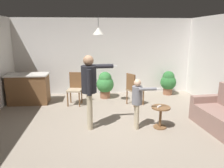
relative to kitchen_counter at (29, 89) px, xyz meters
The scene contains 12 objects.
ground 3.32m from the kitchen_counter, 41.76° to the right, with size 7.68×7.68×0.00m, color gray.
wall_back 2.79m from the kitchen_counter, 22.46° to the left, with size 6.40×0.10×2.70m, color silver.
kitchen_counter is the anchor object (origin of this frame).
side_table_by_couch 4.19m from the kitchen_counter, 30.54° to the right, with size 0.44×0.44×0.52m.
person_adult 2.84m from the kitchen_counter, 45.26° to the right, with size 0.84×0.53×1.73m.
person_child 3.71m from the kitchen_counter, 34.59° to the right, with size 0.61×0.34×1.19m.
dining_chair_by_counter 1.48m from the kitchen_counter, ahead, with size 0.48×0.48×1.00m.
dining_chair_near_wall 3.30m from the kitchen_counter, ahead, with size 0.57×0.57×1.00m.
potted_plant_corner 4.77m from the kitchen_counter, ahead, with size 0.56×0.56×0.86m.
potted_plant_by_wall 2.47m from the kitchen_counter, ahead, with size 0.59×0.59×0.91m.
spare_remote_on_table 4.15m from the kitchen_counter, 31.11° to the right, with size 0.04×0.13×0.04m, color white.
ceiling_light_pendant 2.89m from the kitchen_counter, 14.01° to the right, with size 0.32×0.32×0.55m.
Camera 1 is at (-0.40, -4.52, 2.22)m, focal length 34.18 mm.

